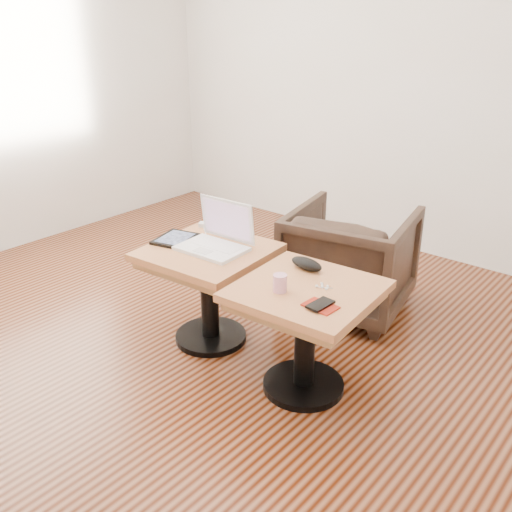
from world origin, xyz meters
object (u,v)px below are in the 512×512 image
Objects in this scene: side_table_left at (209,272)px; side_table_right at (306,314)px; striped_cup at (280,283)px; armchair at (350,260)px; laptop at (217,239)px.

side_table_left and side_table_right have the same top height.
armchair is at bearing 101.94° from striped_cup.
side_table_left is 0.66m from side_table_right.
armchair is (-0.27, 0.85, -0.09)m from side_table_right.
laptop is 0.51× the size of armchair.
striped_cup is 1.02m from armchair.
striped_cup is (0.56, -0.19, -0.01)m from laptop.
armchair is (0.36, 0.77, -0.28)m from laptop.
striped_cup is (-0.07, -0.11, 0.18)m from side_table_right.
striped_cup is at bearing -126.16° from side_table_right.
laptop reaches higher than side_table_left.
side_table_right is 0.90m from armchair.
side_table_left is 8.05× the size of striped_cup.
side_table_left is 1.82× the size of laptop.
striped_cup is 0.11× the size of armchair.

